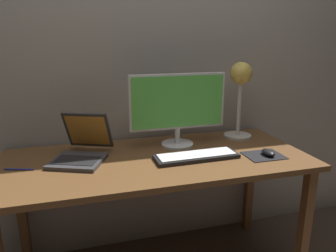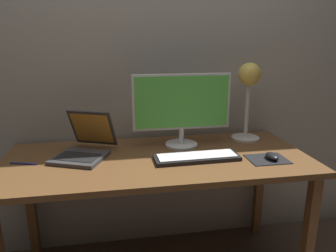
% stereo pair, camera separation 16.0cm
% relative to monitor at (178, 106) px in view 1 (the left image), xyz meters
% --- Properties ---
extents(back_wall, '(4.80, 0.06, 2.60)m').
position_rel_monitor_xyz_m(back_wall, '(-0.16, 0.25, 0.32)').
color(back_wall, '#9E998E').
rests_on(back_wall, ground).
extents(desk, '(1.60, 0.70, 0.74)m').
position_rel_monitor_xyz_m(desk, '(-0.16, -0.15, -0.32)').
color(desk, brown).
rests_on(desk, ground).
extents(monitor, '(0.55, 0.19, 0.42)m').
position_rel_monitor_xyz_m(monitor, '(0.00, 0.00, 0.00)').
color(monitor, silver).
rests_on(monitor, desk).
extents(keyboard_main, '(0.44, 0.15, 0.03)m').
position_rel_monitor_xyz_m(keyboard_main, '(0.03, -0.22, -0.23)').
color(keyboard_main, black).
rests_on(keyboard_main, desk).
extents(laptop, '(0.36, 0.40, 0.23)m').
position_rel_monitor_xyz_m(laptop, '(-0.53, -0.05, -0.17)').
color(laptop, '#38383A').
rests_on(laptop, desk).
extents(desk_lamp, '(0.17, 0.17, 0.47)m').
position_rel_monitor_xyz_m(desk_lamp, '(0.42, 0.06, 0.09)').
color(desk_lamp, beige).
rests_on(desk_lamp, desk).
extents(mousepad, '(0.20, 0.16, 0.00)m').
position_rel_monitor_xyz_m(mousepad, '(0.39, -0.29, -0.24)').
color(mousepad, black).
rests_on(mousepad, desk).
extents(mouse, '(0.06, 0.10, 0.03)m').
position_rel_monitor_xyz_m(mouse, '(0.41, -0.29, -0.22)').
color(mouse, black).
rests_on(mouse, mousepad).
extents(pen, '(0.14, 0.05, 0.01)m').
position_rel_monitor_xyz_m(pen, '(-0.83, -0.14, -0.23)').
color(pen, '#2633A5').
rests_on(pen, desk).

